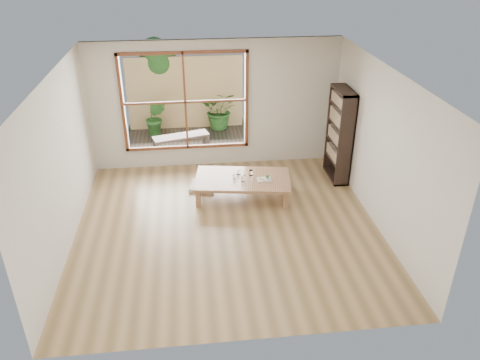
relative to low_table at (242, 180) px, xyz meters
The scene contains 15 objects.
ground 1.11m from the low_table, 110.87° to the right, with size 5.00×5.00×0.00m, color tan.
low_table is the anchor object (origin of this frame).
floor_cushion 0.89m from the low_table, 149.62° to the left, with size 0.47×0.47×0.07m, color silver.
bookshelf 2.12m from the low_table, 16.06° to the left, with size 0.29×0.82×1.82m, color #30211A.
glass_tall 0.17m from the low_table, 91.75° to the right, with size 0.07×0.07×0.12m, color silver.
glass_mid 0.22m from the low_table, 28.90° to the left, with size 0.07×0.07×0.11m, color silver.
glass_short 0.19m from the low_table, 107.99° to the left, with size 0.06×0.06×0.08m, color silver.
glass_small 0.17m from the low_table, behind, with size 0.06×0.06×0.08m, color silver.
food_tray 0.42m from the low_table, 15.26° to the right, with size 0.25×0.18×0.08m.
deck 2.77m from the low_table, 110.75° to the left, with size 2.80×2.00×0.05m, color #332D25.
garden_bench 2.37m from the low_table, 118.08° to the left, with size 1.28×0.68×0.39m.
bamboo_fence 3.75m from the low_table, 105.26° to the left, with size 2.80×0.06×1.80m, color #DAB370.
shrub_right 3.42m from the low_table, 92.39° to the left, with size 0.87×0.75×0.97m, color #2D5F23.
shrub_left 3.58m from the low_table, 118.60° to the left, with size 0.49×0.39×0.89m, color #2D5F23.
garden_tree 4.41m from the low_table, 113.10° to the left, with size 1.04×0.85×2.22m.
Camera 1 is at (-0.54, -6.56, 4.39)m, focal length 35.00 mm.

